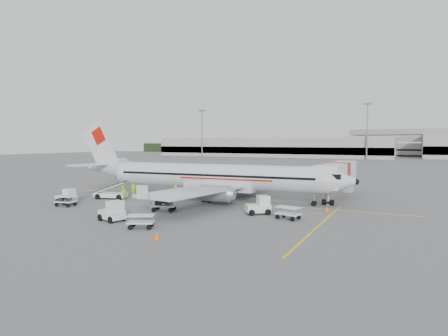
{
  "coord_description": "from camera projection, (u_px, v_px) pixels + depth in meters",
  "views": [
    {
      "loc": [
        20.75,
        -39.44,
        7.06
      ],
      "look_at": [
        0.0,
        2.0,
        3.8
      ],
      "focal_mm": 30.0,
      "sensor_mm": 36.0,
      "label": 1
    }
  ],
  "objects": [
    {
      "name": "ground",
      "position": [
        217.0,
        201.0,
        44.94
      ],
      "size": [
        360.0,
        360.0,
        0.0
      ],
      "primitive_type": "plane",
      "color": "#56595B"
    },
    {
      "name": "stripe_lead",
      "position": [
        217.0,
        200.0,
        44.94
      ],
      "size": [
        44.0,
        0.2,
        0.01
      ],
      "primitive_type": "cube",
      "color": "yellow",
      "rests_on": "ground"
    },
    {
      "name": "stripe_cross",
      "position": [
        319.0,
        225.0,
        31.55
      ],
      "size": [
        0.2,
        20.0,
        0.01
      ],
      "primitive_type": "cube",
      "color": "yellow",
      "rests_on": "ground"
    },
    {
      "name": "terminal_west",
      "position": [
        269.0,
        147.0,
        178.44
      ],
      "size": [
        110.0,
        22.0,
        9.0
      ],
      "primitive_type": null,
      "color": "gray",
      "rests_on": "ground"
    },
    {
      "name": "parking_garage",
      "position": [
        421.0,
        142.0,
        176.0
      ],
      "size": [
        62.0,
        24.0,
        14.0
      ],
      "primitive_type": null,
      "color": "slate",
      "rests_on": "ground"
    },
    {
      "name": "treeline",
      "position": [
        368.0,
        149.0,
        200.82
      ],
      "size": [
        300.0,
        3.0,
        6.0
      ],
      "primitive_type": null,
      "color": "black",
      "rests_on": "ground"
    },
    {
      "name": "mast_west",
      "position": [
        202.0,
        134.0,
        180.68
      ],
      "size": [
        3.2,
        1.2,
        22.0
      ],
      "primitive_type": null,
      "color": "slate",
      "rests_on": "ground"
    },
    {
      "name": "mast_center",
      "position": [
        367.0,
        132.0,
        147.18
      ],
      "size": [
        3.2,
        1.2,
        22.0
      ],
      "primitive_type": null,
      "color": "slate",
      "rests_on": "ground"
    },
    {
      "name": "aircraft",
      "position": [
        214.0,
        160.0,
        45.25
      ],
      "size": [
        37.31,
        30.21,
        9.77
      ],
      "primitive_type": null,
      "rotation": [
        0.0,
        0.0,
        0.07
      ],
      "color": "silver",
      "rests_on": "ground"
    },
    {
      "name": "jet_bridge",
      "position": [
        339.0,
        180.0,
        46.97
      ],
      "size": [
        3.37,
        17.04,
        4.46
      ],
      "primitive_type": null,
      "rotation": [
        0.0,
        0.0,
        -0.01
      ],
      "color": "silver",
      "rests_on": "ground"
    },
    {
      "name": "belt_loader",
      "position": [
        111.0,
        188.0,
        46.28
      ],
      "size": [
        5.46,
        3.37,
        2.77
      ],
      "primitive_type": null,
      "rotation": [
        0.0,
        0.0,
        0.31
      ],
      "color": "silver",
      "rests_on": "ground"
    },
    {
      "name": "tug_fore",
      "position": [
        258.0,
        205.0,
        36.41
      ],
      "size": [
        2.67,
        2.49,
        1.81
      ],
      "primitive_type": null,
      "rotation": [
        0.0,
        0.0,
        0.66
      ],
      "color": "silver",
      "rests_on": "ground"
    },
    {
      "name": "tug_mid",
      "position": [
        112.0,
        211.0,
        33.34
      ],
      "size": [
        2.65,
        1.89,
        1.85
      ],
      "primitive_type": null,
      "rotation": [
        0.0,
        0.0,
        -0.24
      ],
      "color": "silver",
      "rests_on": "ground"
    },
    {
      "name": "tug_aft",
      "position": [
        66.0,
        196.0,
        42.87
      ],
      "size": [
        2.21,
        1.29,
        1.69
      ],
      "primitive_type": null,
      "rotation": [
        0.0,
        0.0,
        -0.02
      ],
      "color": "silver",
      "rests_on": "ground"
    },
    {
      "name": "cart_loaded_a",
      "position": [
        164.0,
        205.0,
        38.0
      ],
      "size": [
        2.84,
        2.22,
        1.3
      ],
      "primitive_type": null,
      "rotation": [
        0.0,
        0.0,
        0.34
      ],
      "color": "silver",
      "rests_on": "ground"
    },
    {
      "name": "cart_loaded_b",
      "position": [
        66.0,
        201.0,
        40.96
      ],
      "size": [
        2.31,
        1.57,
        1.12
      ],
      "primitive_type": null,
      "rotation": [
        0.0,
        0.0,
        0.15
      ],
      "color": "silver",
      "rests_on": "ground"
    },
    {
      "name": "cart_empty_a",
      "position": [
        141.0,
        222.0,
        30.49
      ],
      "size": [
        2.48,
        2.11,
        1.12
      ],
      "primitive_type": null,
      "rotation": [
        0.0,
        0.0,
        0.48
      ],
      "color": "silver",
      "rests_on": "ground"
    },
    {
      "name": "cart_empty_b",
      "position": [
        288.0,
        213.0,
        34.04
      ],
      "size": [
        2.44,
        1.75,
        1.15
      ],
      "primitive_type": null,
      "rotation": [
        0.0,
        0.0,
        -0.22
      ],
      "color": "silver",
      "rests_on": "ground"
    },
    {
      "name": "cone_nose",
      "position": [
        327.0,
        209.0,
        37.73
      ],
      "size": [
        0.37,
        0.37,
        0.61
      ],
      "primitive_type": "cone",
      "color": "#FF6007",
      "rests_on": "ground"
    },
    {
      "name": "cone_port",
      "position": [
        249.0,
        182.0,
        62.38
      ],
      "size": [
        0.41,
        0.41,
        0.67
      ],
      "primitive_type": "cone",
      "color": "#FF6007",
      "rests_on": "ground"
    },
    {
      "name": "cone_stbd",
      "position": [
        157.0,
        235.0,
        27.06
      ],
      "size": [
        0.37,
        0.37,
        0.6
      ],
      "primitive_type": "cone",
      "color": "#FF6007",
      "rests_on": "ground"
    },
    {
      "name": "crew_a",
      "position": [
        176.0,
        192.0,
        45.7
      ],
      "size": [
        0.78,
        0.7,
        1.79
      ],
      "primitive_type": "imported",
      "rotation": [
        0.0,
        0.0,
        0.53
      ],
      "color": "#8FE814",
      "rests_on": "ground"
    },
    {
      "name": "crew_b",
      "position": [
        123.0,
        193.0,
        45.4
      ],
      "size": [
        1.09,
        1.07,
        1.78
      ],
      "primitive_type": "imported",
      "rotation": [
        0.0,
        0.0,
        -0.71
      ],
      "color": "#8FE814",
      "rests_on": "ground"
    },
    {
      "name": "crew_c",
      "position": [
        168.0,
        199.0,
        40.04
      ],
      "size": [
        0.71,
        1.23,
        1.89
      ],
      "primitive_type": "imported",
      "rotation": [
        0.0,
        0.0,
        1.56
      ],
      "color": "#8FE814",
      "rests_on": "ground"
    },
    {
      "name": "crew_d",
      "position": [
        133.0,
        190.0,
        48.66
      ],
      "size": [
        1.08,
        0.78,
        1.7
      ],
      "primitive_type": "imported",
      "rotation": [
        0.0,
        0.0,
        3.56
      ],
      "color": "#8FE814",
      "rests_on": "ground"
    }
  ]
}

